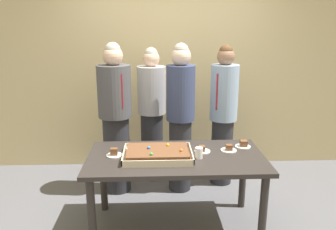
{
  "coord_description": "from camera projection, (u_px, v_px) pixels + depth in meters",
  "views": [
    {
      "loc": [
        -0.19,
        -2.87,
        1.91
      ],
      "look_at": [
        -0.07,
        0.15,
        1.08
      ],
      "focal_mm": 35.92,
      "sensor_mm": 36.0,
      "label": 1
    }
  ],
  "objects": [
    {
      "name": "person_green_shirt_behind",
      "position": [
        223.0,
        114.0,
        3.97
      ],
      "size": [
        0.32,
        0.32,
        1.68
      ],
      "rotation": [
        0.0,
        0.0,
        -2.26
      ],
      "color": "#28282D",
      "rests_on": "ground_plane"
    },
    {
      "name": "interior_back_panel",
      "position": [
        169.0,
        56.0,
        4.43
      ],
      "size": [
        8.0,
        0.12,
        3.0
      ],
      "primitive_type": "cube",
      "color": "#CCB784",
      "rests_on": "ground_plane"
    },
    {
      "name": "party_table",
      "position": [
        176.0,
        165.0,
        3.11
      ],
      "size": [
        1.63,
        0.84,
        0.73
      ],
      "color": "#2D2826",
      "rests_on": "ground_plane"
    },
    {
      "name": "person_striped_tie_right",
      "position": [
        180.0,
        116.0,
        3.79
      ],
      "size": [
        0.32,
        0.32,
        1.71
      ],
      "rotation": [
        0.0,
        0.0,
        -1.89
      ],
      "color": "#28282D",
      "rests_on": "ground_plane"
    },
    {
      "name": "plated_slice_far_left",
      "position": [
        243.0,
        145.0,
        3.3
      ],
      "size": [
        0.15,
        0.15,
        0.07
      ],
      "color": "white",
      "rests_on": "party_table"
    },
    {
      "name": "drink_cup_nearest",
      "position": [
        199.0,
        153.0,
        3.02
      ],
      "size": [
        0.07,
        0.07,
        0.1
      ],
      "primitive_type": "cylinder",
      "color": "white",
      "rests_on": "party_table"
    },
    {
      "name": "person_far_right_suit",
      "position": [
        115.0,
        118.0,
        3.78
      ],
      "size": [
        0.37,
        0.37,
        1.72
      ],
      "rotation": [
        0.0,
        0.0,
        -1.05
      ],
      "color": "#28282D",
      "rests_on": "ground_plane"
    },
    {
      "name": "plated_slice_far_right",
      "position": [
        202.0,
        150.0,
        3.18
      ],
      "size": [
        0.15,
        0.15,
        0.06
      ],
      "color": "white",
      "rests_on": "party_table"
    },
    {
      "name": "plated_slice_near_right",
      "position": [
        114.0,
        154.0,
        3.08
      ],
      "size": [
        0.15,
        0.15,
        0.07
      ],
      "color": "white",
      "rests_on": "party_table"
    },
    {
      "name": "plated_slice_near_left",
      "position": [
        229.0,
        149.0,
        3.2
      ],
      "size": [
        0.15,
        0.15,
        0.06
      ],
      "color": "white",
      "rests_on": "party_table"
    },
    {
      "name": "sheet_cake",
      "position": [
        158.0,
        154.0,
        3.04
      ],
      "size": [
        0.62,
        0.44,
        0.1
      ],
      "color": "beige",
      "rests_on": "party_table"
    },
    {
      "name": "ground_plane",
      "position": [
        176.0,
        226.0,
        3.28
      ],
      "size": [
        12.0,
        12.0,
        0.0
      ],
      "primitive_type": "plane",
      "color": "#5B5B60"
    },
    {
      "name": "person_serving_front",
      "position": [
        152.0,
        113.0,
        4.11
      ],
      "size": [
        0.34,
        0.34,
        1.64
      ],
      "rotation": [
        0.0,
        0.0,
        -1.52
      ],
      "color": "#28282D",
      "rests_on": "ground_plane"
    }
  ]
}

